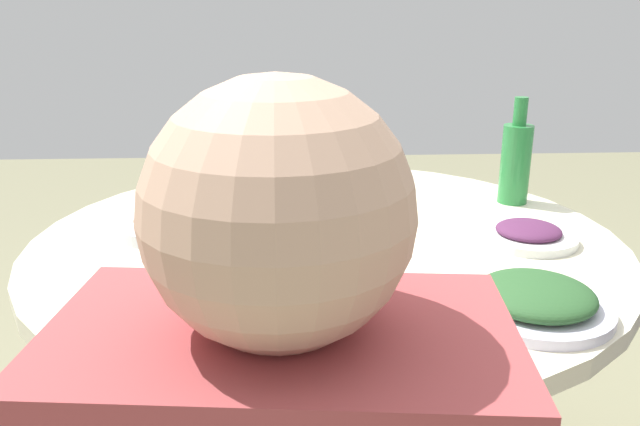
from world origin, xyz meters
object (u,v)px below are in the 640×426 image
at_px(dish_greens, 535,300).
at_px(tea_cup_far, 124,334).
at_px(green_bottle, 516,161).
at_px(soup_bowl, 268,286).
at_px(dish_tofu_braise, 173,223).
at_px(dish_eggplant, 528,234).
at_px(round_dining_table, 326,277).
at_px(rice_bowl, 342,172).
at_px(tea_cup_near, 391,346).

height_order(dish_greens, tea_cup_far, tea_cup_far).
distance_m(dish_greens, green_bottle, 0.61).
height_order(soup_bowl, dish_tofu_braise, soup_bowl).
height_order(dish_eggplant, dish_tofu_braise, dish_tofu_braise).
bearing_deg(green_bottle, round_dining_table, 114.64).
relative_size(round_dining_table, soup_bowl, 4.78).
bearing_deg(dish_tofu_braise, rice_bowl, -49.54).
height_order(round_dining_table, dish_eggplant, dish_eggplant).
bearing_deg(dish_eggplant, soup_bowl, 116.16).
bearing_deg(dish_eggplant, rice_bowl, 38.94).
xyz_separation_m(dish_tofu_braise, green_bottle, (0.17, -0.79, 0.08)).
bearing_deg(green_bottle, dish_eggplant, 167.87).
relative_size(round_dining_table, dish_eggplant, 6.19).
distance_m(rice_bowl, dish_greens, 0.78).
relative_size(round_dining_table, dish_greens, 5.06).
bearing_deg(dish_eggplant, dish_tofu_braise, 82.31).
relative_size(round_dining_table, tea_cup_far, 18.47).
xyz_separation_m(soup_bowl, tea_cup_far, (-0.15, 0.19, 0.00)).
relative_size(dish_greens, tea_cup_far, 3.65).
relative_size(dish_greens, green_bottle, 0.94).
xyz_separation_m(round_dining_table, dish_greens, (-0.37, -0.31, 0.12)).
bearing_deg(dish_greens, green_bottle, -15.44).
bearing_deg(rice_bowl, round_dining_table, 170.58).
relative_size(soup_bowl, dish_eggplant, 1.30).
distance_m(round_dining_table, green_bottle, 0.55).
bearing_deg(green_bottle, soup_bowl, 132.12).
bearing_deg(tea_cup_far, round_dining_table, -33.65).
xyz_separation_m(round_dining_table, green_bottle, (0.21, -0.47, 0.20)).
height_order(round_dining_table, rice_bowl, rice_bowl).
bearing_deg(dish_greens, dish_tofu_braise, 56.80).
height_order(dish_eggplant, dish_greens, dish_greens).
relative_size(green_bottle, tea_cup_near, 3.45).
bearing_deg(rice_bowl, tea_cup_near, 179.67).
xyz_separation_m(dish_eggplant, tea_cup_near, (-0.45, 0.35, 0.01)).
xyz_separation_m(rice_bowl, tea_cup_far, (-0.84, 0.37, -0.01)).
bearing_deg(soup_bowl, dish_tofu_braise, 30.71).
distance_m(rice_bowl, green_bottle, 0.44).
distance_m(soup_bowl, tea_cup_near, 0.26).
xyz_separation_m(dish_eggplant, dish_tofu_braise, (0.10, 0.73, 0.00)).
xyz_separation_m(dish_greens, tea_cup_near, (-0.13, 0.25, 0.00)).
distance_m(dish_eggplant, dish_tofu_braise, 0.74).
xyz_separation_m(rice_bowl, soup_bowl, (-0.68, 0.18, -0.01)).
distance_m(rice_bowl, tea_cup_near, 0.88).
bearing_deg(soup_bowl, green_bottle, -47.88).
xyz_separation_m(soup_bowl, tea_cup_near, (-0.19, -0.17, -0.00)).
height_order(green_bottle, tea_cup_near, green_bottle).
height_order(rice_bowl, dish_greens, rice_bowl).
xyz_separation_m(green_bottle, tea_cup_near, (-0.72, 0.41, -0.08)).
relative_size(rice_bowl, dish_eggplant, 1.56).
distance_m(rice_bowl, dish_tofu_braise, 0.51).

